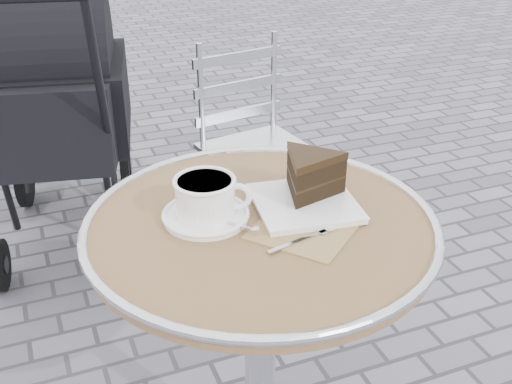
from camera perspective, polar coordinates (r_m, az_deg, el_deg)
name	(u,v)px	position (r m, az deg, el deg)	size (l,w,h in m)	color
cafe_table	(260,288)	(1.38, 0.39, -8.55)	(0.72, 0.72, 0.74)	silver
cappuccino_set	(206,202)	(1.28, -4.43, -0.85)	(0.18, 0.19, 0.09)	white
cake_plate_set	(309,181)	(1.34, 4.72, 0.97)	(0.29, 0.33, 0.11)	#967552
bistro_chair	(248,124)	(2.37, -0.71, 6.07)	(0.42, 0.42, 0.80)	silver
baby_stroller	(58,119)	(2.57, -17.17, 6.23)	(0.67, 1.11, 1.07)	black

